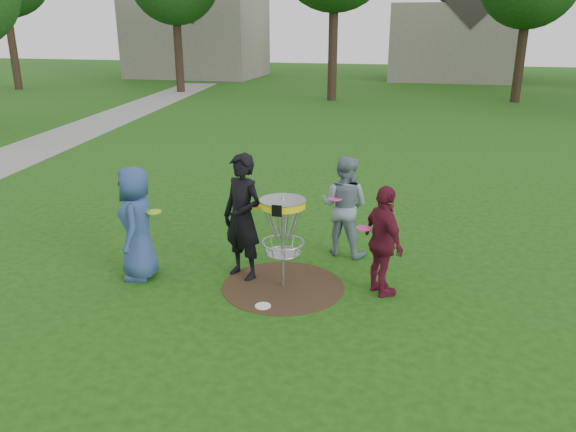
% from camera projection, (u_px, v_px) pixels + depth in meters
% --- Properties ---
extents(ground, '(100.00, 100.00, 0.00)m').
position_uv_depth(ground, '(283.00, 287.00, 8.26)').
color(ground, '#19470F').
rests_on(ground, ground).
extents(dirt_patch, '(1.80, 1.80, 0.01)m').
position_uv_depth(dirt_patch, '(283.00, 286.00, 8.25)').
color(dirt_patch, '#47331E').
rests_on(dirt_patch, ground).
extents(concrete_path, '(7.75, 39.92, 0.02)m').
position_uv_depth(concrete_path, '(43.00, 145.00, 17.89)').
color(concrete_path, '#9E9E99').
rests_on(concrete_path, ground).
extents(player_blue, '(0.77, 0.97, 1.72)m').
position_uv_depth(player_blue, '(137.00, 223.00, 8.32)').
color(player_blue, navy).
rests_on(player_blue, ground).
extents(player_black, '(0.82, 0.71, 1.91)m').
position_uv_depth(player_black, '(243.00, 217.00, 8.30)').
color(player_black, black).
rests_on(player_black, ground).
extents(player_grey, '(0.94, 0.81, 1.68)m').
position_uv_depth(player_grey, '(344.00, 206.00, 9.19)').
color(player_grey, gray).
rests_on(player_grey, ground).
extents(player_maroon, '(0.85, 0.99, 1.60)m').
position_uv_depth(player_maroon, '(383.00, 242.00, 7.79)').
color(player_maroon, maroon).
rests_on(player_maroon, ground).
extents(disc_on_grass, '(0.22, 0.22, 0.02)m').
position_uv_depth(disc_on_grass, '(263.00, 306.00, 7.66)').
color(disc_on_grass, white).
rests_on(disc_on_grass, ground).
extents(disc_golf_basket, '(0.66, 0.67, 1.38)m').
position_uv_depth(disc_golf_basket, '(283.00, 221.00, 7.93)').
color(disc_golf_basket, '#9EA0A5').
rests_on(disc_golf_basket, ground).
extents(held_discs, '(3.27, 1.60, 0.21)m').
position_uv_depth(held_discs, '(278.00, 211.00, 8.25)').
color(held_discs, '#A7DE18').
rests_on(held_discs, ground).
extents(house_row, '(44.50, 10.65, 11.62)m').
position_uv_depth(house_row, '(483.00, 17.00, 36.18)').
color(house_row, gray).
rests_on(house_row, ground).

